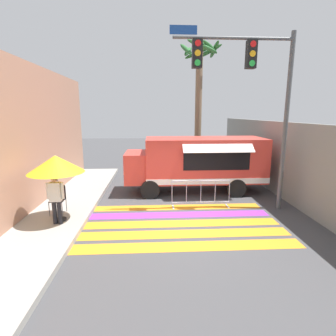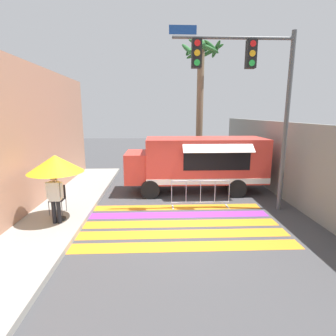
# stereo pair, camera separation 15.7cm
# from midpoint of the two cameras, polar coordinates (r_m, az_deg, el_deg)

# --- Properties ---
(ground_plane) EXTENTS (60.00, 60.00, 0.00)m
(ground_plane) POSITION_cam_midpoint_polar(r_m,az_deg,el_deg) (8.95, 2.28, -11.62)
(ground_plane) COLOR #424244
(sidewalk_left) EXTENTS (4.40, 16.00, 0.16)m
(sidewalk_left) POSITION_cam_midpoint_polar(r_m,az_deg,el_deg) (9.96, -30.43, -10.32)
(sidewalk_left) COLOR #99968E
(sidewalk_left) RESTS_ON ground_plane
(building_left_facade) EXTENTS (0.25, 16.00, 5.34)m
(building_left_facade) POSITION_cam_midpoint_polar(r_m,az_deg,el_deg) (9.38, -32.14, 4.58)
(building_left_facade) COLOR tan
(building_left_facade) RESTS_ON ground_plane
(concrete_wall_right) EXTENTS (0.20, 16.00, 3.21)m
(concrete_wall_right) POSITION_cam_midpoint_polar(r_m,az_deg,el_deg) (12.59, 22.54, 1.98)
(concrete_wall_right) COLOR gray
(concrete_wall_right) RESTS_ON ground_plane
(crosswalk_painted) EXTENTS (6.40, 3.60, 0.01)m
(crosswalk_painted) POSITION_cam_midpoint_polar(r_m,az_deg,el_deg) (8.82, 2.37, -11.96)
(crosswalk_painted) COLOR orange
(crosswalk_painted) RESTS_ON ground_plane
(food_truck) EXTENTS (6.20, 2.57, 2.48)m
(food_truck) POSITION_cam_midpoint_polar(r_m,az_deg,el_deg) (11.94, 5.29, 1.56)
(food_truck) COLOR #D13D33
(food_truck) RESTS_ON ground_plane
(traffic_signal_pole) EXTENTS (4.25, 0.29, 6.36)m
(traffic_signal_pole) POSITION_cam_midpoint_polar(r_m,az_deg,el_deg) (9.84, 17.30, 17.24)
(traffic_signal_pole) COLOR #515456
(traffic_signal_pole) RESTS_ON ground_plane
(patio_umbrella) EXTENTS (1.71, 1.71, 2.13)m
(patio_umbrella) POSITION_cam_midpoint_polar(r_m,az_deg,el_deg) (8.85, -23.70, 0.74)
(patio_umbrella) COLOR black
(patio_umbrella) RESTS_ON sidewalk_left
(folding_chair) EXTENTS (0.45, 0.45, 0.96)m
(folding_chair) POSITION_cam_midpoint_polar(r_m,az_deg,el_deg) (9.84, -23.22, -5.78)
(folding_chair) COLOR #4C4C51
(folding_chair) RESTS_ON sidewalk_left
(vendor_person) EXTENTS (0.53, 0.21, 1.58)m
(vendor_person) POSITION_cam_midpoint_polar(r_m,az_deg,el_deg) (8.83, -23.73, -5.71)
(vendor_person) COLOR black
(vendor_person) RESTS_ON sidewalk_left
(barricade_front) EXTENTS (2.24, 0.44, 1.07)m
(barricade_front) POSITION_cam_midpoint_polar(r_m,az_deg,el_deg) (10.14, 6.71, -5.59)
(barricade_front) COLOR #B7BABF
(barricade_front) RESTS_ON ground_plane
(palm_tree) EXTENTS (2.53, 2.44, 7.57)m
(palm_tree) POSITION_cam_midpoint_polar(r_m,az_deg,el_deg) (15.99, 6.55, 17.40)
(palm_tree) COLOR #7A664C
(palm_tree) RESTS_ON ground_plane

